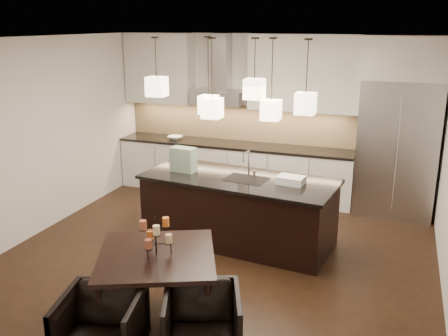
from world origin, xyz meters
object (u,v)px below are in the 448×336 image
(refrigerator, at_px, (397,149))
(armchair_right, at_px, (202,324))
(dining_table, at_px, (158,285))
(island_body, at_px, (238,211))
(armchair_left, at_px, (101,328))

(refrigerator, distance_m, armchair_right, 4.70)
(refrigerator, relative_size, dining_table, 1.83)
(island_body, distance_m, dining_table, 2.05)
(armchair_left, relative_size, armchair_right, 1.02)
(island_body, distance_m, armchair_left, 2.89)
(refrigerator, xyz_separation_m, armchair_right, (-1.51, -4.39, -0.75))
(refrigerator, bearing_deg, dining_table, -119.31)
(refrigerator, bearing_deg, armchair_left, -116.22)
(refrigerator, distance_m, island_body, 2.82)
(dining_table, xyz_separation_m, armchair_left, (-0.14, -0.83, -0.02))
(island_body, bearing_deg, armchair_left, -90.67)
(armchair_left, bearing_deg, island_body, 69.90)
(island_body, bearing_deg, dining_table, -89.65)
(dining_table, relative_size, armchair_left, 1.60)
(island_body, height_order, armchair_left, island_body)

